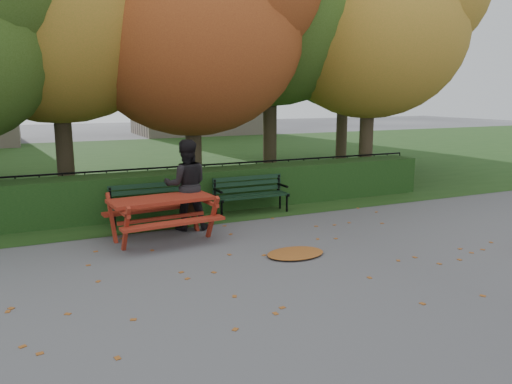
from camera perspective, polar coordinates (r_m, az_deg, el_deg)
name	(u,v)px	position (r m, az deg, el deg)	size (l,w,h in m)	color
ground	(281,266)	(8.44, 2.84, -8.43)	(90.00, 90.00, 0.00)	slate
grass_strip	(126,163)	(21.55, -14.67, 3.23)	(90.00, 90.00, 0.00)	#1A3913
building_right	(199,49)	(37.08, -6.52, 15.95)	(9.00, 6.00, 12.00)	tan
hedge	(196,190)	(12.34, -6.84, 0.18)	(13.00, 0.90, 1.00)	black
iron_fence	(187,184)	(13.09, -7.93, 0.94)	(14.00, 0.04, 1.02)	black
tree_c	(206,17)	(13.92, -5.79, 19.33)	(6.30, 6.00, 8.00)	#33261B
tree_e	(385,19)	(16.55, 14.48, 18.63)	(6.09, 5.80, 8.16)	#33261B
tree_g	(356,28)	(20.83, 11.33, 17.94)	(6.30, 6.00, 8.55)	#33261B
bench_left	(151,200)	(11.25, -11.89, -0.95)	(1.80, 0.57, 0.88)	black
bench_right	(250,192)	(11.99, -0.66, 0.04)	(1.80, 0.57, 0.88)	black
picnic_table	(162,207)	(9.90, -10.73, -1.72)	(2.12, 1.77, 0.96)	maroon
leaf_pile	(295,253)	(8.98, 4.52, -6.98)	(1.07, 0.74, 0.07)	maroon
leaf_scatter	(273,260)	(8.69, 1.92, -7.80)	(9.00, 5.70, 0.01)	maroon
child	(190,205)	(10.66, -7.56, -1.52)	(0.37, 0.24, 1.02)	#472A16
adult	(186,185)	(10.54, -7.97, 0.80)	(0.93, 0.72, 1.91)	black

